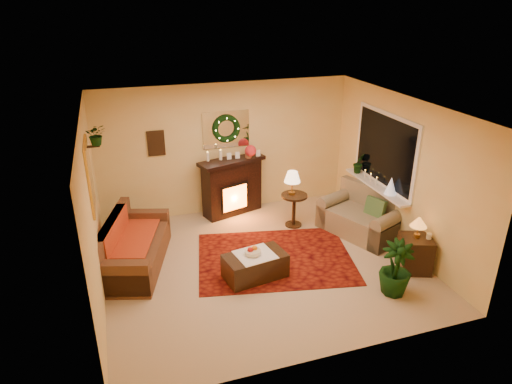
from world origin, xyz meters
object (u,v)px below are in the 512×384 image
object	(u,v)px
fireplace	(232,187)
side_table_round	(294,210)
end_table_square	(415,255)
coffee_table	(255,265)
sofa	(134,242)
loveseat	(361,213)

from	to	relation	value
fireplace	side_table_round	bearing A→B (deg)	-60.73
side_table_round	end_table_square	xyz separation A→B (m)	(1.25, -2.03, -0.05)
side_table_round	coffee_table	world-z (taller)	side_table_round
fireplace	coffee_table	bearing A→B (deg)	-113.70
sofa	loveseat	xyz separation A→B (m)	(4.04, -0.15, -0.01)
fireplace	end_table_square	xyz separation A→B (m)	(2.22, -2.95, -0.28)
loveseat	coffee_table	bearing A→B (deg)	176.24
sofa	coffee_table	distance (m)	1.99
sofa	coffee_table	xyz separation A→B (m)	(1.74, -0.93, -0.22)
sofa	side_table_round	size ratio (longest dim) A/B	2.93
sofa	end_table_square	xyz separation A→B (m)	(4.24, -1.52, -0.16)
coffee_table	end_table_square	bearing A→B (deg)	-22.56
side_table_round	coffee_table	bearing A→B (deg)	-130.72
loveseat	coffee_table	distance (m)	2.43
end_table_square	coffee_table	distance (m)	2.56
end_table_square	coffee_table	xyz separation A→B (m)	(-2.50, 0.58, -0.06)
side_table_round	end_table_square	world-z (taller)	side_table_round
fireplace	side_table_round	size ratio (longest dim) A/B	1.84
fireplace	coffee_table	world-z (taller)	fireplace
fireplace	coffee_table	xyz separation A→B (m)	(-0.28, -2.37, -0.34)
loveseat	side_table_round	size ratio (longest dim) A/B	2.26
coffee_table	side_table_round	bearing A→B (deg)	39.89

